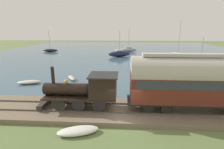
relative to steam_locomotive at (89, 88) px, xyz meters
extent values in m
plane|color=#607542|center=(-1.29, -2.99, -2.13)|extent=(200.00, 200.00, 0.00)
cube|color=#426075|center=(42.71, -2.99, -2.12)|extent=(80.00, 80.00, 0.01)
cube|color=#756651|center=(0.00, -2.99, -1.94)|extent=(4.82, 56.00, 0.38)
cube|color=#4C4742|center=(-0.89, -2.99, -1.69)|extent=(0.07, 54.88, 0.12)
cube|color=#4C4742|center=(0.89, -2.99, -1.69)|extent=(0.07, 54.88, 0.12)
cylinder|color=black|center=(-0.89, -0.95, -1.10)|extent=(0.12, 1.07, 1.07)
cylinder|color=black|center=(0.89, -0.95, -1.10)|extent=(0.12, 1.07, 1.07)
cylinder|color=black|center=(-0.89, 0.69, -1.10)|extent=(0.12, 1.07, 1.07)
cylinder|color=black|center=(0.89, 0.69, -1.10)|extent=(0.12, 1.07, 1.07)
cylinder|color=black|center=(-0.89, 2.33, -1.10)|extent=(0.12, 1.07, 1.07)
cylinder|color=black|center=(0.89, 2.33, -1.10)|extent=(0.12, 1.07, 1.07)
cube|color=black|center=(0.00, 0.69, -0.66)|extent=(2.27, 5.97, 0.12)
cylinder|color=black|center=(0.00, 1.88, -0.10)|extent=(1.02, 3.58, 1.02)
cylinder|color=black|center=(0.00, 3.71, -0.10)|extent=(0.97, 0.08, 0.97)
cylinder|color=black|center=(0.00, 2.95, 1.10)|extent=(0.28, 0.28, 1.39)
sphere|color=tan|center=(0.00, 1.88, 0.55)|extent=(0.36, 0.36, 0.36)
cube|color=black|center=(0.00, -1.25, 0.25)|extent=(2.17, 2.09, 1.72)
cube|color=#282828|center=(0.00, -1.25, 1.16)|extent=(2.37, 2.33, 0.10)
cube|color=#2D2823|center=(0.00, 3.92, -1.45)|extent=(2.07, 0.44, 0.32)
cylinder|color=black|center=(0.89, -11.04, -1.25)|extent=(0.12, 0.76, 0.76)
cylinder|color=black|center=(-0.89, -6.19, -1.25)|extent=(0.12, 0.76, 0.76)
cylinder|color=black|center=(0.89, -6.19, -1.25)|extent=(0.12, 0.76, 0.76)
cylinder|color=black|center=(-0.89, -4.85, -1.25)|extent=(0.12, 0.76, 0.76)
cylinder|color=black|center=(0.89, -4.85, -1.25)|extent=(0.12, 0.76, 0.76)
cube|color=black|center=(0.00, -8.62, -0.94)|extent=(2.08, 10.78, 0.16)
cube|color=#5B2319|center=(0.00, -8.62, 0.33)|extent=(2.31, 10.34, 2.38)
cube|color=#2D333D|center=(0.00, -8.62, 0.74)|extent=(2.34, 9.70, 0.67)
cylinder|color=#B2ADA3|center=(0.00, -8.62, 1.51)|extent=(2.43, 10.34, 2.43)
cube|color=#B2ADA3|center=(0.00, -8.62, 2.85)|extent=(0.81, 8.62, 0.24)
ellipsoid|color=white|center=(34.28, -17.66, -1.71)|extent=(3.50, 4.55, 0.83)
cylinder|color=#9E8460|center=(34.28, -17.66, 2.95)|extent=(0.10, 0.10, 8.47)
ellipsoid|color=#335199|center=(20.93, -17.92, -1.59)|extent=(4.40, 5.76, 1.05)
cylinder|color=#9E8460|center=(20.93, -17.92, 1.17)|extent=(0.10, 0.10, 4.48)
ellipsoid|color=#192347|center=(31.27, -1.95, -1.39)|extent=(3.61, 6.08, 1.47)
cylinder|color=#9E8460|center=(31.27, -1.95, 1.90)|extent=(0.10, 0.10, 5.10)
cube|color=silver|center=(31.27, -1.95, -0.43)|extent=(1.51, 1.99, 0.45)
ellipsoid|color=gray|center=(42.46, -4.70, -1.54)|extent=(2.83, 5.22, 1.16)
cylinder|color=#9E8460|center=(42.46, -4.70, 2.20)|extent=(0.10, 0.10, 6.33)
cube|color=silver|center=(42.46, -4.70, -0.74)|extent=(1.22, 1.69, 0.45)
ellipsoid|color=black|center=(40.25, 20.04, -1.65)|extent=(2.07, 5.24, 0.94)
cylinder|color=#9E8460|center=(40.25, 20.04, 1.53)|extent=(0.10, 0.10, 5.43)
ellipsoid|color=beige|center=(7.37, 9.28, -1.89)|extent=(1.78, 3.06, 0.46)
ellipsoid|color=beige|center=(4.91, -6.36, -1.94)|extent=(1.47, 2.25, 0.35)
ellipsoid|color=beige|center=(11.88, -11.92, -1.85)|extent=(1.34, 1.96, 0.55)
ellipsoid|color=#B7B2A3|center=(9.70, 4.35, -1.88)|extent=(2.56, 1.93, 0.49)
ellipsoid|color=silver|center=(-3.26, 0.16, -1.91)|extent=(1.88, 3.00, 0.44)
camera|label=1|loc=(-13.58, -2.77, 4.75)|focal=28.00mm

